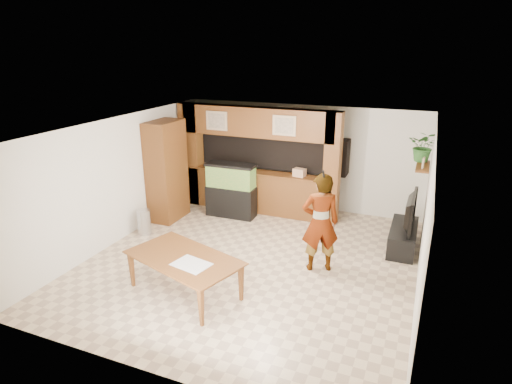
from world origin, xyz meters
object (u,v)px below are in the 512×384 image
at_px(person, 320,223).
at_px(dining_table, 183,276).
at_px(television, 406,211).
at_px(aquarium, 231,191).
at_px(pantry_cabinet, 167,171).

xyz_separation_m(person, dining_table, (-1.87, -1.69, -0.59)).
height_order(television, dining_table, television).
relative_size(aquarium, person, 0.70).
distance_m(person, dining_table, 2.59).
bearing_deg(person, dining_table, 17.25).
xyz_separation_m(television, person, (-1.39, -1.50, 0.12)).
relative_size(pantry_cabinet, person, 1.26).
bearing_deg(dining_table, person, 59.80).
distance_m(pantry_cabinet, aquarium, 1.59).
bearing_deg(pantry_cabinet, dining_table, -53.11).
distance_m(pantry_cabinet, television, 5.38).
distance_m(pantry_cabinet, person, 4.11).
distance_m(aquarium, dining_table, 3.55).
height_order(pantry_cabinet, aquarium, pantry_cabinet).
xyz_separation_m(pantry_cabinet, person, (3.96, -1.09, -0.24)).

